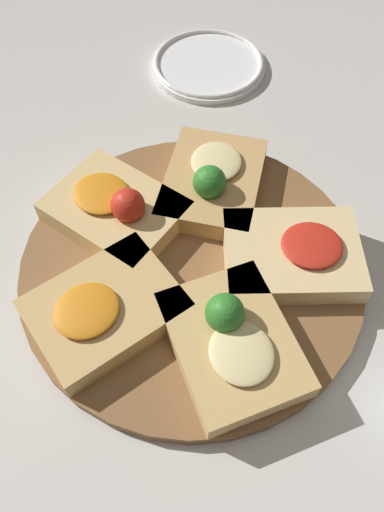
{
  "coord_description": "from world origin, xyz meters",
  "views": [
    {
      "loc": [
        -0.31,
        -0.13,
        0.55
      ],
      "look_at": [
        0.0,
        0.0,
        0.03
      ],
      "focal_mm": 35.0,
      "sensor_mm": 36.0,
      "label": 1
    }
  ],
  "objects": [
    {
      "name": "ground_plane",
      "position": [
        0.0,
        0.0,
        0.0
      ],
      "size": [
        3.0,
        3.0,
        0.0
      ],
      "primitive_type": "plane",
      "color": "beige"
    },
    {
      "name": "serving_board",
      "position": [
        0.0,
        0.0,
        0.01
      ],
      "size": [
        0.43,
        0.43,
        0.02
      ],
      "primitive_type": "cylinder",
      "color": "brown",
      "rests_on": "ground_plane"
    },
    {
      "name": "focaccia_slice_0",
      "position": [
        -0.11,
        0.06,
        0.03
      ],
      "size": [
        0.21,
        0.19,
        0.04
      ],
      "color": "tan",
      "rests_on": "serving_board"
    },
    {
      "name": "focaccia_slice_1",
      "position": [
        -0.09,
        -0.09,
        0.04
      ],
      "size": [
        0.21,
        0.21,
        0.06
      ],
      "color": "tan",
      "rests_on": "serving_board"
    },
    {
      "name": "focaccia_slice_2",
      "position": [
        0.05,
        -0.11,
        0.03
      ],
      "size": [
        0.18,
        0.2,
        0.04
      ],
      "color": "#E5C689",
      "rests_on": "serving_board"
    },
    {
      "name": "focaccia_slice_3",
      "position": [
        0.12,
        0.02,
        0.04
      ],
      "size": [
        0.19,
        0.15,
        0.06
      ],
      "color": "tan",
      "rests_on": "serving_board"
    },
    {
      "name": "focaccia_slice_4",
      "position": [
        0.03,
        0.12,
        0.04
      ],
      "size": [
        0.16,
        0.19,
        0.06
      ],
      "color": "#DBB775",
      "rests_on": "serving_board"
    },
    {
      "name": "plate_right",
      "position": [
        0.39,
        0.14,
        0.01
      ],
      "size": [
        0.2,
        0.2,
        0.02
      ],
      "color": "white",
      "rests_on": "ground_plane"
    }
  ]
}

